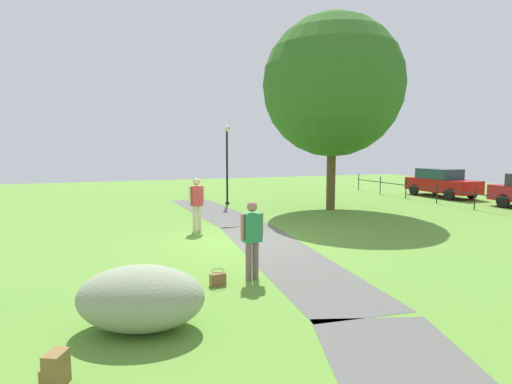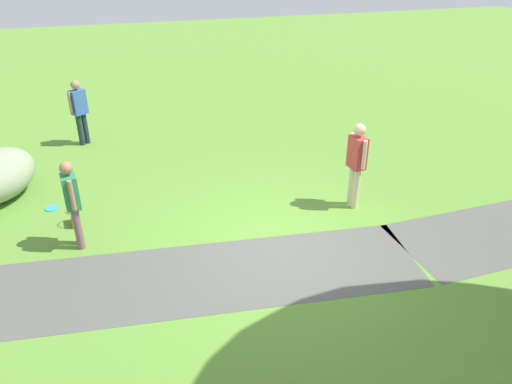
# 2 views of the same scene
# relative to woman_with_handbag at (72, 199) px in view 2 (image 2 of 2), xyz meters

# --- Properties ---
(ground_plane) EXTENTS (48.00, 48.00, 0.00)m
(ground_plane) POSITION_rel_woman_with_handbag_xyz_m (-3.46, 0.97, -0.94)
(ground_plane) COLOR #5E9134
(footpath_segment_mid) EXTENTS (8.13, 2.55, 0.01)m
(footpath_segment_mid) POSITION_rel_woman_with_handbag_xyz_m (-1.48, 1.42, -0.94)
(footpath_segment_mid) COLOR #565650
(footpath_segment_mid) RESTS_ON ground
(woman_with_handbag) EXTENTS (0.29, 0.51, 1.63)m
(woman_with_handbag) POSITION_rel_woman_with_handbag_xyz_m (0.00, 0.00, 0.00)
(woman_with_handbag) COLOR #76585A
(woman_with_handbag) RESTS_ON ground
(man_near_boulder) EXTENTS (0.43, 0.41, 1.67)m
(man_near_boulder) POSITION_rel_woman_with_handbag_xyz_m (0.03, -4.86, 0.03)
(man_near_boulder) COLOR #1D2E33
(man_near_boulder) RESTS_ON ground
(passerby_on_path) EXTENTS (0.29, 0.52, 1.75)m
(passerby_on_path) POSITION_rel_woman_with_handbag_xyz_m (-5.24, -0.02, 0.08)
(passerby_on_path) COLOR beige
(passerby_on_path) RESTS_ON ground
(handbag_on_grass) EXTENTS (0.31, 0.33, 0.31)m
(handbag_on_grass) POSITION_rel_woman_with_handbag_xyz_m (0.13, -0.77, -0.80)
(handbag_on_grass) COLOR brown
(handbag_on_grass) RESTS_ON ground
(frisbee_on_grass) EXTENTS (0.27, 0.27, 0.02)m
(frisbee_on_grass) POSITION_rel_woman_with_handbag_xyz_m (0.61, -1.53, -0.93)
(frisbee_on_grass) COLOR #339FDC
(frisbee_on_grass) RESTS_ON ground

